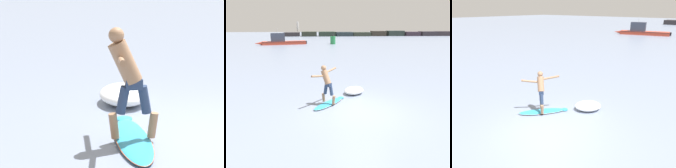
{
  "view_description": "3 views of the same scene",
  "coord_description": "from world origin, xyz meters",
  "views": [
    {
      "loc": [
        -7.1,
        -4.32,
        3.04
      ],
      "look_at": [
        -1.07,
        1.71,
        0.75
      ],
      "focal_mm": 85.0,
      "sensor_mm": 36.0,
      "label": 1
    },
    {
      "loc": [
        -1.56,
        -8.67,
        3.63
      ],
      "look_at": [
        -0.85,
        1.94,
        0.71
      ],
      "focal_mm": 35.0,
      "sensor_mm": 36.0,
      "label": 2
    },
    {
      "loc": [
        5.02,
        -5.17,
        4.43
      ],
      "look_at": [
        -1.07,
        2.14,
        1.08
      ],
      "focal_mm": 35.0,
      "sensor_mm": 36.0,
      "label": 3
    }
  ],
  "objects": [
    {
      "name": "surfer",
      "position": [
        -1.44,
        1.02,
        1.12
      ],
      "size": [
        1.16,
        1.31,
        1.75
      ],
      "color": "#997152",
      "rests_on": "surfboard"
    },
    {
      "name": "ground_plane",
      "position": [
        0.0,
        0.0,
        0.0
      ],
      "size": [
        200.0,
        200.0,
        0.0
      ],
      "primitive_type": "plane",
      "color": "gray"
    },
    {
      "name": "rock_jetty_breakwater",
      "position": [
        13.41,
        62.0,
        0.69
      ],
      "size": [
        54.65,
        4.94,
        4.37
      ],
      "color": "#2E2B2D",
      "rests_on": "ground"
    },
    {
      "name": "surfboard",
      "position": [
        -1.33,
        0.98,
        0.04
      ],
      "size": [
        1.71,
        2.0,
        0.22
      ],
      "color": "#2E99C1",
      "rests_on": "ground"
    },
    {
      "name": "wave_foam_at_tail",
      "position": [
        0.05,
        2.51,
        0.18
      ],
      "size": [
        1.49,
        1.51,
        0.36
      ],
      "color": "white",
      "rests_on": "ground"
    },
    {
      "name": "fishing_boat_near_jetty",
      "position": [
        -9.26,
        32.73,
        0.65
      ],
      "size": [
        9.24,
        3.66,
        2.97
      ],
      "color": "#BA3E2B",
      "rests_on": "ground"
    },
    {
      "name": "channel_marker_buoy",
      "position": [
        0.26,
        33.0,
        0.75
      ],
      "size": [
        0.97,
        0.97,
        1.81
      ],
      "color": "#288447",
      "rests_on": "ground"
    }
  ]
}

